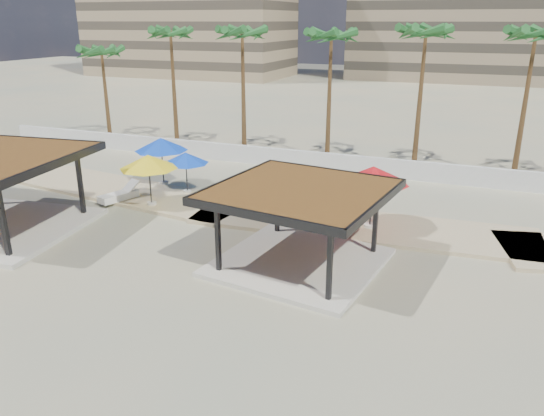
{
  "coord_description": "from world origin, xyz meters",
  "views": [
    {
      "loc": [
        6.78,
        -16.1,
        9.25
      ],
      "look_at": [
        -1.38,
        4.39,
        1.4
      ],
      "focal_mm": 35.0,
      "sensor_mm": 36.0,
      "label": 1
    }
  ],
  "objects_px": {
    "pavilion_central": "(300,219)",
    "lounger_a": "(119,196)",
    "umbrella_a": "(161,144)",
    "umbrella_c": "(373,175)"
  },
  "relations": [
    {
      "from": "umbrella_a",
      "to": "lounger_a",
      "type": "bearing_deg",
      "value": -100.59
    },
    {
      "from": "umbrella_c",
      "to": "pavilion_central",
      "type": "bearing_deg",
      "value": -111.99
    },
    {
      "from": "pavilion_central",
      "to": "lounger_a",
      "type": "distance_m",
      "value": 12.09
    },
    {
      "from": "pavilion_central",
      "to": "lounger_a",
      "type": "relative_size",
      "value": 3.0
    },
    {
      "from": "pavilion_central",
      "to": "umbrella_a",
      "type": "relative_size",
      "value": 1.9
    },
    {
      "from": "umbrella_c",
      "to": "umbrella_a",
      "type": "bearing_deg",
      "value": 169.42
    },
    {
      "from": "umbrella_a",
      "to": "umbrella_c",
      "type": "distance_m",
      "value": 12.89
    },
    {
      "from": "pavilion_central",
      "to": "umbrella_a",
      "type": "height_order",
      "value": "pavilion_central"
    },
    {
      "from": "pavilion_central",
      "to": "umbrella_c",
      "type": "xyz_separation_m",
      "value": [
        1.87,
        4.64,
        0.76
      ]
    },
    {
      "from": "pavilion_central",
      "to": "lounger_a",
      "type": "xyz_separation_m",
      "value": [
        -11.42,
        3.65,
        -1.53
      ]
    }
  ]
}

